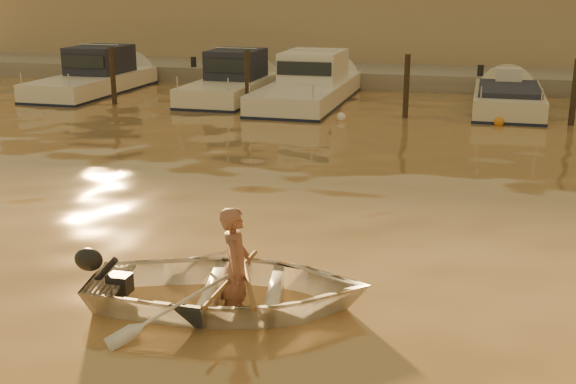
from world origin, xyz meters
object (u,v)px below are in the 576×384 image
(dinghy, at_px, (229,288))
(moored_boat_2, at_px, (309,85))
(person, at_px, (236,269))
(moored_boat_1, at_px, (231,82))
(moored_boat_3, at_px, (508,104))
(moored_boat_0, at_px, (92,77))
(waterfront_building, at_px, (442,20))

(dinghy, bearing_deg, moored_boat_2, -0.66)
(person, xyz_separation_m, moored_boat_1, (-6.05, 16.90, 0.08))
(dinghy, relative_size, moored_boat_2, 0.44)
(moored_boat_1, xyz_separation_m, moored_boat_3, (9.85, 0.00, -0.40))
(dinghy, height_order, moored_boat_3, moored_boat_3)
(moored_boat_3, bearing_deg, moored_boat_0, 180.00)
(dinghy, relative_size, person, 2.22)
(dinghy, bearing_deg, moored_boat_1, 8.64)
(person, height_order, moored_boat_0, moored_boat_0)
(person, bearing_deg, moored_boat_1, 8.95)
(person, relative_size, waterfront_building, 0.04)
(moored_boat_3, height_order, waterfront_building, waterfront_building)
(moored_boat_0, relative_size, moored_boat_3, 1.19)
(moored_boat_2, bearing_deg, dinghy, -79.92)
(moored_boat_0, relative_size, waterfront_building, 0.16)
(moored_boat_0, bearing_deg, dinghy, -55.37)
(person, xyz_separation_m, moored_boat_0, (-11.78, 16.90, 0.08))
(moored_boat_0, xyz_separation_m, moored_boat_1, (5.73, 0.00, 0.00))
(dinghy, distance_m, person, 0.29)
(dinghy, distance_m, moored_boat_0, 20.57)
(moored_boat_0, height_order, moored_boat_1, same)
(moored_boat_0, height_order, moored_boat_3, moored_boat_0)
(moored_boat_0, distance_m, moored_boat_2, 8.68)
(dinghy, distance_m, waterfront_building, 28.02)
(moored_boat_0, xyz_separation_m, moored_boat_3, (15.58, 0.00, -0.40))
(person, distance_m, moored_boat_1, 17.96)
(dinghy, distance_m, moored_boat_1, 17.94)
(dinghy, bearing_deg, moored_boat_3, -23.70)
(moored_boat_1, relative_size, moored_boat_2, 0.79)
(person, distance_m, waterfront_building, 27.98)
(moored_boat_0, distance_m, waterfront_building, 16.82)
(dinghy, relative_size, moored_boat_1, 0.56)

